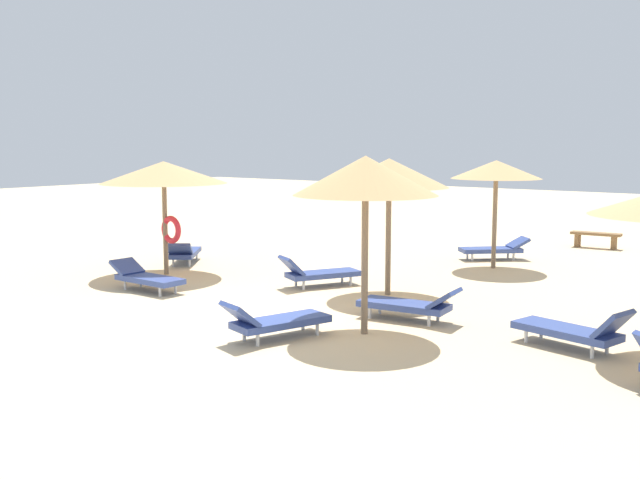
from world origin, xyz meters
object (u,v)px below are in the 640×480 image
lounger_1 (411,304)px  lounger_7 (146,277)px  lounger_4 (274,321)px  bench_1 (596,237)px  parasol_1 (389,173)px  parasol_4 (365,176)px  lounger_3 (495,249)px  parasol_3 (496,170)px  parasol_2 (164,173)px  lounger_6 (318,273)px  lounger_2 (184,252)px  lounger_0 (574,330)px

lounger_1 → lounger_7: bearing=-169.4°
lounger_4 → bench_1: lounger_4 is taller
parasol_1 → lounger_4: 4.91m
parasol_4 → lounger_1: parasol_4 is taller
lounger_3 → bench_1: lounger_3 is taller
lounger_3 → parasol_1: bearing=-88.5°
lounger_3 → bench_1: size_ratio=1.20×
parasol_4 → lounger_1: (0.16, 1.31, -2.43)m
lounger_4 → parasol_1: bearing=95.7°
parasol_4 → lounger_1: bearing=82.8°
parasol_3 → lounger_3: size_ratio=1.56×
lounger_7 → bench_1: size_ratio=1.26×
parasol_2 → parasol_3: size_ratio=1.10×
lounger_4 → bench_1: bearing=86.2°
parasol_1 → parasol_2: (-5.80, -1.23, -0.11)m
parasol_2 → parasol_4: 7.47m
lounger_6 → lounger_7: lounger_6 is taller
lounger_7 → bench_1: (5.94, 12.97, 0.04)m
lounger_2 → lounger_6: size_ratio=0.97×
lounger_4 → parasol_4: bearing=50.2°
parasol_3 → lounger_6: parasol_3 is taller
lounger_0 → lounger_7: (-9.24, -1.04, -0.01)m
parasol_2 → lounger_4: parasol_2 is taller
lounger_1 → lounger_4: (-1.18, -2.53, 0.00)m
lounger_3 → lounger_4: bearing=-86.7°
parasol_1 → lounger_7: 5.89m
lounger_3 → bench_1: 4.35m
lounger_3 → lounger_6: 6.37m
bench_1 → parasol_3: bearing=-100.3°
lounger_6 → lounger_7: size_ratio=1.02×
lounger_7 → parasol_2: bearing=126.4°
lounger_2 → lounger_7: lounger_2 is taller
parasol_3 → lounger_4: 9.20m
parasol_4 → lounger_7: 6.47m
lounger_1 → lounger_3: bearing=102.9°
lounger_3 → lounger_4: 10.29m
lounger_1 → lounger_7: lounger_1 is taller
lounger_1 → parasol_3: bearing=100.7°
lounger_2 → lounger_4: size_ratio=0.95×
lounger_1 → lounger_6: (-3.38, 1.58, 0.01)m
lounger_7 → bench_1: 14.26m
parasol_3 → bench_1: bearing=79.7°
lounger_7 → lounger_3: bearing=63.7°
parasol_2 → lounger_2: (-0.86, 1.40, -2.23)m
parasol_3 → lounger_2: size_ratio=1.50×
lounger_1 → bench_1: (-0.22, 11.81, 0.03)m
parasol_1 → lounger_2: 7.05m
parasol_1 → parasol_3: size_ratio=1.05×
lounger_6 → parasol_2: bearing=-165.5°
lounger_4 → lounger_6: size_ratio=1.02×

